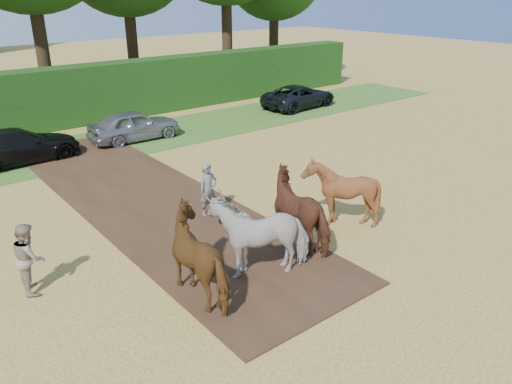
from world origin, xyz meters
name	(u,v)px	position (x,y,z in m)	size (l,w,h in m)	color
ground	(232,313)	(0.00, 0.00, 0.00)	(120.00, 120.00, 0.00)	gold
earth_strip	(147,199)	(1.50, 7.00, 0.03)	(4.50, 17.00, 0.05)	#472D1C
grass_verge	(39,157)	(0.00, 14.00, 0.01)	(50.00, 5.00, 0.03)	#38601E
hedgerow	(5,105)	(0.00, 18.50, 1.50)	(46.00, 1.60, 3.00)	#14380F
spectator_near	(29,258)	(-3.16, 3.75, 0.88)	(0.85, 0.67, 1.76)	#B8A890
plough_team	(280,219)	(2.64, 1.37, 1.04)	(6.82, 5.14, 2.09)	#5A3616
parked_cars	(67,138)	(1.26, 13.85, 0.69)	(31.51, 2.97, 1.46)	white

